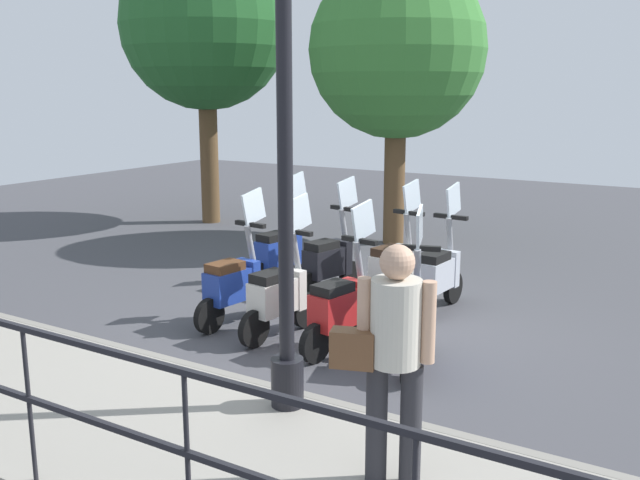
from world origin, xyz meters
The scene contains 15 objects.
ground_plane centered at (0.00, 0.00, 0.00)m, with size 28.00×28.00×0.00m, color #424247.
promenade_walkway centered at (-3.15, 0.00, 0.07)m, with size 2.20×20.00×0.15m.
fence_railing centered at (-4.20, 0.00, 0.90)m, with size 0.04×16.03×1.07m.
lamp_post_near centered at (-2.40, -0.77, 2.00)m, with size 0.26×0.90×4.18m.
pedestrian_with_bag centered at (-3.01, -1.98, 1.08)m, with size 0.44×0.62×1.59m.
tree_large centered at (4.14, 5.48, 3.82)m, with size 3.25×3.25×5.47m.
tree_distant centered at (4.25, 1.46, 3.26)m, with size 2.95×2.95×4.76m.
scooter_near_0 centered at (-0.79, -1.15, 0.48)m, with size 1.20×0.55×1.54m.
scooter_near_1 centered at (-0.79, -0.36, 0.48)m, with size 1.22×0.48×1.54m.
scooter_near_2 centered at (-0.76, 0.43, 0.48)m, with size 1.23×0.45×1.54m.
scooter_near_3 centered at (-0.67, 1.11, 0.48)m, with size 1.23×0.44×1.54m.
scooter_far_0 centered at (0.99, -0.70, 0.48)m, with size 1.23×0.44×1.54m.
scooter_far_1 centered at (0.99, -0.11, 0.48)m, with size 1.23×0.47×1.54m.
scooter_far_2 centered at (0.84, 0.74, 0.48)m, with size 1.22×0.49×1.54m.
scooter_far_3 centered at (0.94, 1.58, 0.48)m, with size 1.23×0.46×1.54m.
Camera 1 is at (-6.84, -3.79, 2.67)m, focal length 40.00 mm.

